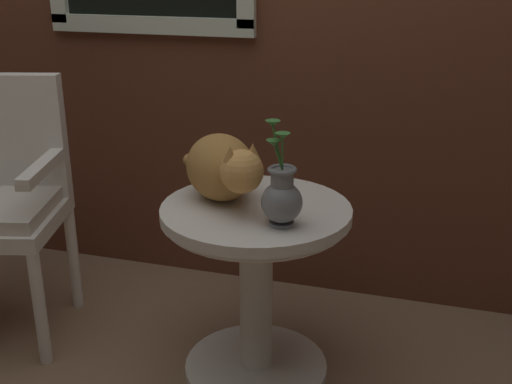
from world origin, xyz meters
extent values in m
plane|color=#7F6047|center=(0.00, 0.00, 0.00)|extent=(6.00, 6.00, 0.00)
cube|color=beige|center=(-0.34, 0.74, 1.11)|extent=(0.90, 0.03, 0.07)
cylinder|color=silver|center=(0.30, 0.11, 0.01)|extent=(0.50, 0.50, 0.03)
cylinder|color=silver|center=(0.30, 0.11, 0.31)|extent=(0.11, 0.11, 0.56)
cylinder|color=silver|center=(0.30, 0.11, 0.60)|extent=(0.62, 0.62, 0.03)
torus|color=silver|center=(0.30, 0.11, 0.58)|extent=(0.59, 0.59, 0.02)
cylinder|color=silver|center=(-0.44, -0.06, 0.22)|extent=(0.04, 0.04, 0.43)
cylinder|color=silver|center=(-0.54, 0.32, 0.22)|extent=(0.04, 0.04, 0.43)
cube|color=silver|center=(-0.75, 0.26, 0.73)|extent=(0.49, 0.18, 0.47)
cube|color=silver|center=(-0.49, 0.13, 0.67)|extent=(0.15, 0.40, 0.04)
ellipsoid|color=#AD7A3D|center=(0.17, 0.15, 0.73)|extent=(0.34, 0.34, 0.22)
sphere|color=#E2A356|center=(0.28, 0.02, 0.77)|extent=(0.13, 0.13, 0.13)
cone|color=#AD7A3D|center=(0.25, -0.01, 0.83)|extent=(0.04, 0.04, 0.05)
cone|color=#AD7A3D|center=(0.31, 0.04, 0.83)|extent=(0.04, 0.04, 0.05)
cylinder|color=#AD7A3D|center=(0.04, 0.29, 0.67)|extent=(0.20, 0.21, 0.05)
cylinder|color=slate|center=(0.42, -0.01, 0.63)|extent=(0.07, 0.07, 0.01)
ellipsoid|color=slate|center=(0.42, -0.01, 0.70)|extent=(0.12, 0.12, 0.12)
cylinder|color=slate|center=(0.42, -0.01, 0.77)|extent=(0.07, 0.07, 0.05)
torus|color=slate|center=(0.42, -0.01, 0.80)|extent=(0.09, 0.09, 0.01)
cylinder|color=#387533|center=(0.40, -0.02, 0.84)|extent=(0.03, 0.02, 0.09)
cone|color=#387533|center=(0.39, -0.03, 0.88)|extent=(0.04, 0.04, 0.02)
cylinder|color=#387533|center=(0.42, -0.02, 0.85)|extent=(0.01, 0.02, 0.11)
cone|color=#387533|center=(0.42, -0.03, 0.90)|extent=(0.04, 0.04, 0.02)
cylinder|color=#387533|center=(0.40, -0.01, 0.86)|extent=(0.04, 0.02, 0.13)
cone|color=#387533|center=(0.38, 0.00, 0.93)|extent=(0.04, 0.04, 0.02)
camera|label=1|loc=(0.84, -1.71, 1.38)|focal=44.84mm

